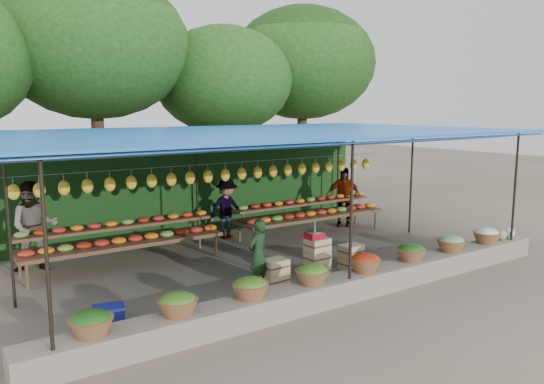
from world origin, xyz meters
TOP-DOWN VIEW (x-y plane):
  - ground at (0.00, 0.00)m, footprint 60.00×60.00m
  - stone_curb at (0.00, -2.75)m, footprint 10.60×0.55m
  - stall_canopy at (0.00, 0.08)m, footprint 10.80×6.60m
  - produce_baskets at (-0.10, -2.75)m, footprint 8.98×0.58m
  - netting_backdrop at (0.00, 3.15)m, footprint 10.60×0.06m
  - tree_row at (0.50, 6.09)m, footprint 16.51×5.50m
  - fruit_table_left at (-2.49, 1.35)m, footprint 4.21×0.95m
  - fruit_table_right at (2.51, 1.35)m, footprint 4.21×0.95m
  - crate_counter at (0.38, -1.53)m, footprint 2.37×0.36m
  - weighing_scale at (0.33, -1.53)m, footprint 0.35×0.35m
  - vendor_seated at (-0.94, -1.47)m, footprint 0.55×0.45m
  - customer_left at (-4.09, 1.95)m, footprint 1.07×0.94m
  - customer_mid at (0.48, 2.20)m, footprint 0.99×0.58m
  - customer_right at (3.90, 1.62)m, footprint 1.01×0.93m
  - blue_crate_front at (-3.63, -2.34)m, footprint 0.51×0.43m
  - blue_crate_back at (-3.72, -1.54)m, footprint 0.54×0.45m

SIDE VIEW (x-z plane):
  - ground at x=0.00m, z-range 0.00..0.00m
  - blue_crate_front at x=-3.63m, z-range 0.00..0.26m
  - blue_crate_back at x=-3.72m, z-range 0.00..0.28m
  - stone_curb at x=0.00m, z-range 0.00..0.40m
  - crate_counter at x=0.38m, z-range -0.07..0.70m
  - produce_baskets at x=-0.10m, z-range 0.40..0.73m
  - fruit_table_left at x=-2.49m, z-range 0.14..1.07m
  - fruit_table_right at x=2.51m, z-range 0.14..1.07m
  - vendor_seated at x=-0.94m, z-range 0.00..1.30m
  - customer_mid at x=0.48m, z-range 0.00..1.52m
  - customer_right at x=3.90m, z-range 0.00..1.66m
  - weighing_scale at x=0.33m, z-range 0.67..1.04m
  - customer_left at x=-4.09m, z-range 0.00..1.85m
  - netting_backdrop at x=0.00m, z-range 0.00..2.50m
  - stall_canopy at x=0.00m, z-range 1.26..4.08m
  - tree_row at x=0.50m, z-range 1.14..8.26m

